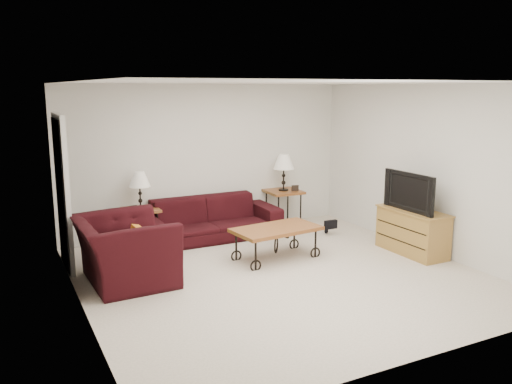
# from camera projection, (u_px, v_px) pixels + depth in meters

# --- Properties ---
(ground) EXTENTS (5.00, 5.00, 0.00)m
(ground) POSITION_uv_depth(u_px,v_px,m) (280.00, 275.00, 6.97)
(ground) COLOR silver
(ground) RESTS_ON ground
(wall_back) EXTENTS (5.00, 0.02, 2.50)m
(wall_back) POSITION_uv_depth(u_px,v_px,m) (208.00, 159.00, 8.91)
(wall_back) COLOR silver
(wall_back) RESTS_ON ground
(wall_front) EXTENTS (5.00, 0.02, 2.50)m
(wall_front) POSITION_uv_depth(u_px,v_px,m) (423.00, 228.00, 4.54)
(wall_front) COLOR silver
(wall_front) RESTS_ON ground
(wall_left) EXTENTS (0.02, 5.00, 2.50)m
(wall_left) POSITION_uv_depth(u_px,v_px,m) (77.00, 201.00, 5.62)
(wall_left) COLOR silver
(wall_left) RESTS_ON ground
(wall_right) EXTENTS (0.02, 5.00, 2.50)m
(wall_right) POSITION_uv_depth(u_px,v_px,m) (427.00, 169.00, 7.83)
(wall_right) COLOR silver
(wall_right) RESTS_ON ground
(ceiling) EXTENTS (5.00, 5.00, 0.00)m
(ceiling) POSITION_uv_depth(u_px,v_px,m) (282.00, 83.00, 6.48)
(ceiling) COLOR white
(ceiling) RESTS_ON wall_back
(doorway) EXTENTS (0.08, 0.94, 2.04)m
(doorway) POSITION_uv_depth(u_px,v_px,m) (62.00, 194.00, 7.12)
(doorway) COLOR black
(doorway) RESTS_ON ground
(sofa) EXTENTS (2.31, 0.90, 0.67)m
(sofa) POSITION_uv_depth(u_px,v_px,m) (209.00, 219.00, 8.59)
(sofa) COLOR black
(sofa) RESTS_ON ground
(side_table_left) EXTENTS (0.53, 0.53, 0.58)m
(side_table_left) POSITION_uv_depth(u_px,v_px,m) (142.00, 227.00, 8.28)
(side_table_left) COLOR brown
(side_table_left) RESTS_ON ground
(side_table_right) EXTENTS (0.61, 0.61, 0.65)m
(side_table_right) POSITION_uv_depth(u_px,v_px,m) (283.00, 208.00, 9.41)
(side_table_right) COLOR brown
(side_table_right) RESTS_ON ground
(lamp_left) EXTENTS (0.33, 0.33, 0.58)m
(lamp_left) POSITION_uv_depth(u_px,v_px,m) (140.00, 190.00, 8.16)
(lamp_left) COLOR black
(lamp_left) RESTS_ON side_table_left
(lamp_right) EXTENTS (0.38, 0.38, 0.65)m
(lamp_right) POSITION_uv_depth(u_px,v_px,m) (284.00, 172.00, 9.28)
(lamp_right) COLOR black
(lamp_right) RESTS_ON side_table_right
(photo_frame_left) EXTENTS (0.12, 0.04, 0.10)m
(photo_frame_left) POSITION_uv_depth(u_px,v_px,m) (133.00, 208.00, 8.01)
(photo_frame_left) COLOR black
(photo_frame_left) RESTS_ON side_table_left
(photo_frame_right) EXTENTS (0.13, 0.05, 0.11)m
(photo_frame_right) POSITION_uv_depth(u_px,v_px,m) (295.00, 188.00, 9.27)
(photo_frame_right) COLOR black
(photo_frame_right) RESTS_ON side_table_right
(coffee_table) EXTENTS (1.31, 0.80, 0.47)m
(coffee_table) POSITION_uv_depth(u_px,v_px,m) (276.00, 243.00, 7.60)
(coffee_table) COLOR brown
(coffee_table) RESTS_ON ground
(armchair) EXTENTS (1.17, 1.32, 0.84)m
(armchair) POSITION_uv_depth(u_px,v_px,m) (124.00, 250.00, 6.66)
(armchair) COLOR black
(armchair) RESTS_ON ground
(throw_pillow) EXTENTS (0.11, 0.38, 0.38)m
(throw_pillow) POSITION_uv_depth(u_px,v_px,m) (137.00, 242.00, 6.66)
(throw_pillow) COLOR orange
(throw_pillow) RESTS_ON armchair
(tv_stand) EXTENTS (0.46, 1.10, 0.66)m
(tv_stand) POSITION_uv_depth(u_px,v_px,m) (412.00, 232.00, 7.84)
(tv_stand) COLOR #A8753E
(tv_stand) RESTS_ON ground
(television) EXTENTS (0.13, 0.99, 0.57)m
(television) POSITION_uv_depth(u_px,v_px,m) (414.00, 191.00, 7.71)
(television) COLOR black
(television) RESTS_ON tv_stand
(backpack) EXTENTS (0.39, 0.32, 0.46)m
(backpack) POSITION_uv_depth(u_px,v_px,m) (327.00, 221.00, 8.91)
(backpack) COLOR black
(backpack) RESTS_ON ground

